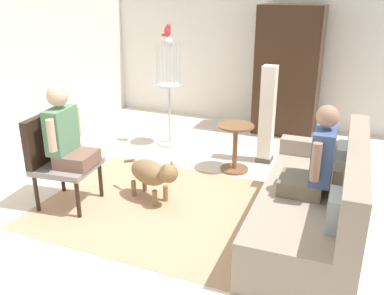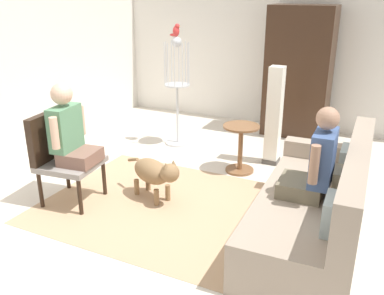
{
  "view_description": "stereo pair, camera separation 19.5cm",
  "coord_description": "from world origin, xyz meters",
  "px_view_note": "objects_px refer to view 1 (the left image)",
  "views": [
    {
      "loc": [
        1.69,
        -3.66,
        2.21
      ],
      "look_at": [
        0.24,
        -0.24,
        0.79
      ],
      "focal_mm": 39.39,
      "sensor_mm": 36.0,
      "label": 1
    },
    {
      "loc": [
        1.87,
        -3.58,
        2.21
      ],
      "look_at": [
        0.24,
        -0.24,
        0.79
      ],
      "focal_mm": 39.39,
      "sensor_mm": 36.0,
      "label": 2
    }
  ],
  "objects_px": {
    "person_on_armchair": "(66,133)",
    "parrot": "(168,31)",
    "couch": "(317,205)",
    "armoire_cabinet": "(288,71)",
    "round_end_table": "(235,145)",
    "bird_cage_stand": "(169,96)",
    "dog": "(152,173)",
    "column_lamp": "(267,116)",
    "armchair": "(55,154)",
    "person_on_couch": "(316,161)"
  },
  "relations": [
    {
      "from": "couch",
      "to": "bird_cage_stand",
      "type": "relative_size",
      "value": 1.35
    },
    {
      "from": "couch",
      "to": "column_lamp",
      "type": "relative_size",
      "value": 1.64
    },
    {
      "from": "round_end_table",
      "to": "column_lamp",
      "type": "height_order",
      "value": "column_lamp"
    },
    {
      "from": "column_lamp",
      "to": "armoire_cabinet",
      "type": "distance_m",
      "value": 1.38
    },
    {
      "from": "couch",
      "to": "round_end_table",
      "type": "distance_m",
      "value": 1.65
    },
    {
      "from": "column_lamp",
      "to": "armoire_cabinet",
      "type": "height_order",
      "value": "armoire_cabinet"
    },
    {
      "from": "couch",
      "to": "armchair",
      "type": "distance_m",
      "value": 2.69
    },
    {
      "from": "person_on_couch",
      "to": "round_end_table",
      "type": "bearing_deg",
      "value": 132.72
    },
    {
      "from": "dog",
      "to": "person_on_armchair",
      "type": "bearing_deg",
      "value": -151.37
    },
    {
      "from": "person_on_armchair",
      "to": "dog",
      "type": "bearing_deg",
      "value": 28.63
    },
    {
      "from": "armchair",
      "to": "dog",
      "type": "relative_size",
      "value": 1.23
    },
    {
      "from": "dog",
      "to": "person_on_couch",
      "type": "bearing_deg",
      "value": -2.27
    },
    {
      "from": "round_end_table",
      "to": "bird_cage_stand",
      "type": "height_order",
      "value": "bird_cage_stand"
    },
    {
      "from": "person_on_couch",
      "to": "parrot",
      "type": "bearing_deg",
      "value": 142.68
    },
    {
      "from": "person_on_armchair",
      "to": "armoire_cabinet",
      "type": "relative_size",
      "value": 0.43
    },
    {
      "from": "bird_cage_stand",
      "to": "armoire_cabinet",
      "type": "xyz_separation_m",
      "value": [
        1.46,
        1.24,
        0.25
      ]
    },
    {
      "from": "person_on_armchair",
      "to": "column_lamp",
      "type": "bearing_deg",
      "value": 51.0
    },
    {
      "from": "couch",
      "to": "dog",
      "type": "bearing_deg",
      "value": 178.73
    },
    {
      "from": "armchair",
      "to": "person_on_couch",
      "type": "distance_m",
      "value": 2.64
    },
    {
      "from": "armchair",
      "to": "dog",
      "type": "xyz_separation_m",
      "value": [
        0.91,
        0.43,
        -0.24
      ]
    },
    {
      "from": "person_on_armchair",
      "to": "couch",
      "type": "bearing_deg",
      "value": 8.57
    },
    {
      "from": "armchair",
      "to": "round_end_table",
      "type": "bearing_deg",
      "value": 46.48
    },
    {
      "from": "couch",
      "to": "armchair",
      "type": "xyz_separation_m",
      "value": [
        -2.65,
        -0.4,
        0.24
      ]
    },
    {
      "from": "parrot",
      "to": "armoire_cabinet",
      "type": "distance_m",
      "value": 2.03
    },
    {
      "from": "couch",
      "to": "armoire_cabinet",
      "type": "relative_size",
      "value": 1.07
    },
    {
      "from": "parrot",
      "to": "person_on_couch",
      "type": "bearing_deg",
      "value": -37.32
    },
    {
      "from": "parrot",
      "to": "person_on_armchair",
      "type": "bearing_deg",
      "value": -94.05
    },
    {
      "from": "armchair",
      "to": "armoire_cabinet",
      "type": "xyz_separation_m",
      "value": [
        1.76,
        3.36,
        0.42
      ]
    },
    {
      "from": "person_on_couch",
      "to": "dog",
      "type": "distance_m",
      "value": 1.75
    },
    {
      "from": "column_lamp",
      "to": "couch",
      "type": "bearing_deg",
      "value": -61.67
    },
    {
      "from": "couch",
      "to": "round_end_table",
      "type": "bearing_deg",
      "value": 134.65
    },
    {
      "from": "column_lamp",
      "to": "armchair",
      "type": "bearing_deg",
      "value": -131.27
    },
    {
      "from": "bird_cage_stand",
      "to": "column_lamp",
      "type": "relative_size",
      "value": 1.22
    },
    {
      "from": "column_lamp",
      "to": "bird_cage_stand",
      "type": "bearing_deg",
      "value": 176.15
    },
    {
      "from": "round_end_table",
      "to": "couch",
      "type": "bearing_deg",
      "value": -45.35
    },
    {
      "from": "round_end_table",
      "to": "bird_cage_stand",
      "type": "xyz_separation_m",
      "value": [
        -1.19,
        0.55,
        0.4
      ]
    },
    {
      "from": "armchair",
      "to": "person_on_couch",
      "type": "xyz_separation_m",
      "value": [
        2.6,
        0.37,
        0.21
      ]
    },
    {
      "from": "dog",
      "to": "parrot",
      "type": "relative_size",
      "value": 4.56
    },
    {
      "from": "dog",
      "to": "armoire_cabinet",
      "type": "xyz_separation_m",
      "value": [
        0.85,
        2.92,
        0.66
      ]
    },
    {
      "from": "person_on_armchair",
      "to": "parrot",
      "type": "height_order",
      "value": "parrot"
    },
    {
      "from": "armchair",
      "to": "column_lamp",
      "type": "xyz_separation_m",
      "value": [
        1.78,
        2.02,
        0.07
      ]
    },
    {
      "from": "dog",
      "to": "parrot",
      "type": "xyz_separation_m",
      "value": [
        -0.61,
        1.69,
        1.33
      ]
    },
    {
      "from": "column_lamp",
      "to": "parrot",
      "type": "bearing_deg",
      "value": 176.16
    },
    {
      "from": "person_on_armchair",
      "to": "bird_cage_stand",
      "type": "height_order",
      "value": "bird_cage_stand"
    },
    {
      "from": "dog",
      "to": "bird_cage_stand",
      "type": "xyz_separation_m",
      "value": [
        -0.61,
        1.69,
        0.42
      ]
    },
    {
      "from": "person_on_couch",
      "to": "round_end_table",
      "type": "height_order",
      "value": "person_on_couch"
    },
    {
      "from": "armchair",
      "to": "dog",
      "type": "height_order",
      "value": "armchair"
    },
    {
      "from": "round_end_table",
      "to": "column_lamp",
      "type": "bearing_deg",
      "value": 57.91
    },
    {
      "from": "round_end_table",
      "to": "parrot",
      "type": "bearing_deg",
      "value": 155.15
    },
    {
      "from": "person_on_couch",
      "to": "column_lamp",
      "type": "height_order",
      "value": "column_lamp"
    }
  ]
}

